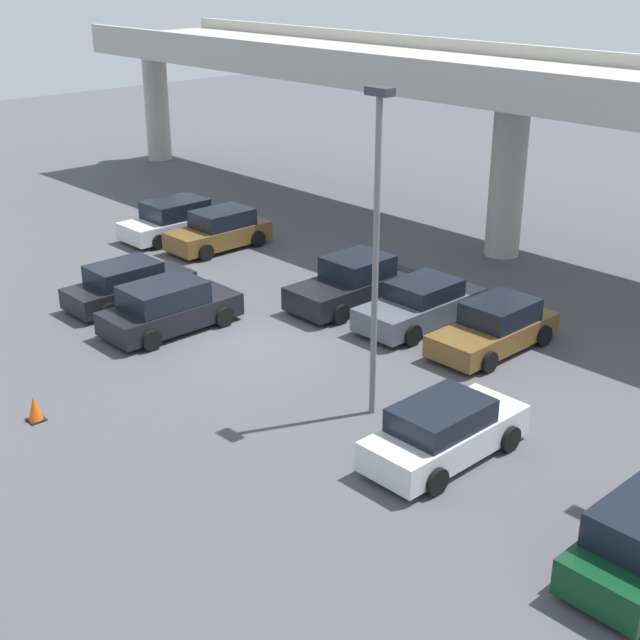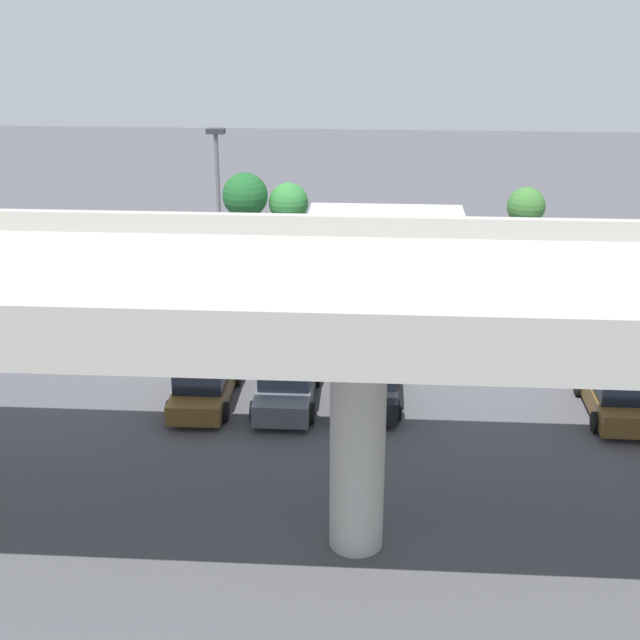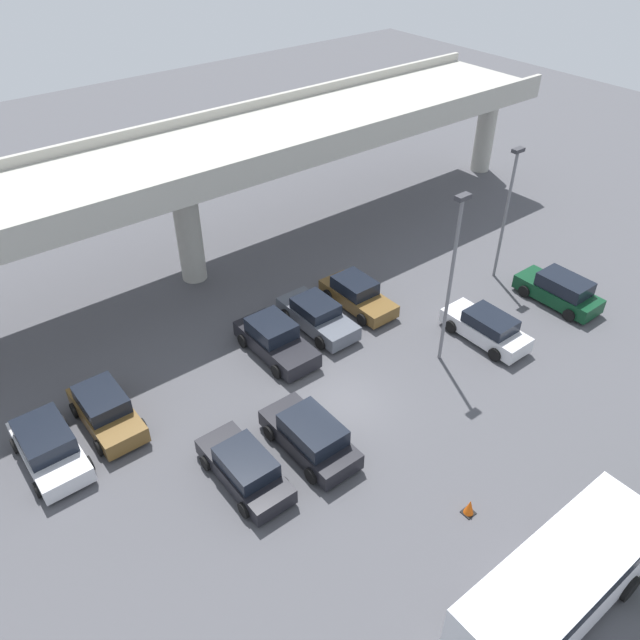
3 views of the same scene
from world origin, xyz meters
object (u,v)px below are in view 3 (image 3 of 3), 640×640
Objects in this scene: parked_car_1 at (105,410)px; parked_car_4 at (275,340)px; parked_car_2 at (245,468)px; traffic_cone at (469,507)px; parked_car_8 at (560,290)px; parked_car_7 at (486,328)px; lamp_post_mid_lot at (508,205)px; parked_car_5 at (317,316)px; lamp_post_near_aisle at (452,270)px; parked_car_6 at (357,294)px; parked_car_3 at (310,436)px; parked_car_0 at (48,446)px; shuttle_bus at (560,583)px.

parked_car_1 is 0.93× the size of parked_car_4.
parked_car_2 is 6.43× the size of traffic_cone.
parked_car_8 is 6.51× the size of traffic_cone.
parked_car_2 is 1.00× the size of parked_car_7.
parked_car_7 is (8.80, -5.65, -0.05)m from parked_car_4.
parked_car_2 is 19.96m from lamp_post_mid_lot.
parked_car_7 is (5.95, -6.01, 0.02)m from parked_car_5.
lamp_post_near_aisle reaches higher than parked_car_2.
parked_car_1 is at bearing 158.13° from lamp_post_near_aisle.
traffic_cone is at bearing -23.42° from parked_car_6.
parked_car_8 is (16.83, -0.01, 0.02)m from parked_car_3.
parked_car_2 is at bearing -53.72° from parked_car_5.
parked_car_8 is at bearing 61.17° from parked_car_5.
parked_car_5 is 1.03× the size of parked_car_8.
parked_car_0 reaches higher than parked_car_1.
parked_car_0 is 10.91m from parked_car_4.
parked_car_2 is at bearing 114.61° from shuttle_bus.
parked_car_0 is 10.37m from parked_car_3.
parked_car_0 is 2.63m from parked_car_1.
traffic_cone is at bearing -143.94° from lamp_post_mid_lot.
parked_car_8 reaches higher than parked_car_0.
parked_car_2 is at bearing -43.43° from parked_car_4.
traffic_cone is (-2.60, -12.40, -0.38)m from parked_car_5.
shuttle_bus is 13.15m from lamp_post_near_aisle.
lamp_post_near_aisle is (-2.82, 0.42, 4.24)m from parked_car_7.
parked_car_8 reaches higher than parked_car_3.
shuttle_bus reaches higher than parked_car_4.
parked_car_4 is 0.60× the size of shuttle_bus.
parked_car_5 is (2.85, 0.36, -0.07)m from parked_car_4.
lamp_post_mid_lot is (-0.50, 3.89, 3.69)m from parked_car_8.
parked_car_8 is at bearing 53.08° from parked_car_6.
parked_car_5 is 12.67m from traffic_cone.
parked_car_4 is 10.46m from parked_car_7.
parked_car_3 is at bearing -95.77° from parked_car_2.
lamp_post_mid_lot reaches higher than parked_car_7.
parked_car_7 reaches higher than traffic_cone.
parked_car_0 is 16.43m from traffic_cone.
parked_car_0 is at bearing 175.13° from lamp_post_mid_lot.
parked_car_0 is at bearing 122.60° from shuttle_bus.
shuttle_bus is (10.31, -16.12, 0.90)m from parked_car_0.
lamp_post_mid_lot is at bearing 77.45° from parked_car_5.
parked_car_0 is 0.59× the size of lamp_post_mid_lot.
parked_car_8 reaches higher than traffic_cone.
shuttle_bus reaches higher than parked_car_1.
lamp_post_near_aisle is (5.98, -5.22, 4.19)m from parked_car_4.
parked_car_1 is 0.56× the size of shuttle_bus.
parked_car_1 is 0.51× the size of lamp_post_near_aisle.
traffic_cone is (5.63, -6.35, -0.38)m from parked_car_2.
parked_car_4 reaches higher than parked_car_0.
parked_car_0 is 1.03× the size of parked_car_1.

